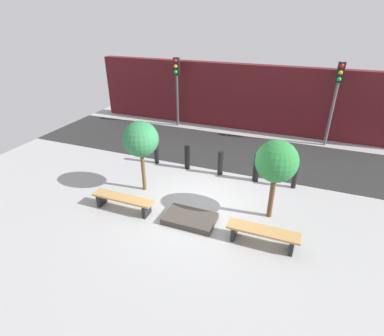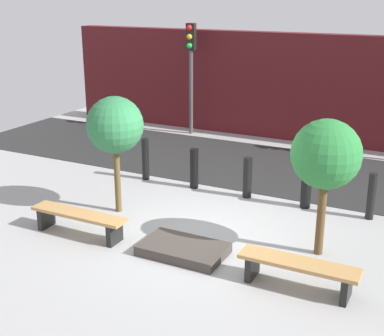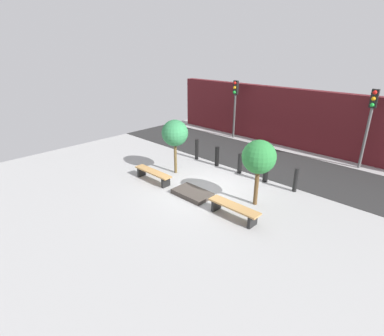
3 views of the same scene
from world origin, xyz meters
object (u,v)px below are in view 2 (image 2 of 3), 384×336
(tree_behind_left_bench, at_px, (115,126))
(bollard_right, at_px, (306,185))
(traffic_light_west, at_px, (191,58))
(bollard_left, at_px, (194,169))
(planter_bed, at_px, (183,249))
(bollard_far_left, at_px, (145,159))
(bollard_center, at_px, (248,178))
(tree_behind_right_bench, at_px, (326,155))
(bench_left, at_px, (79,218))
(bench_right, at_px, (298,269))
(bollard_far_right, at_px, (371,196))

(tree_behind_left_bench, distance_m, bollard_right, 4.06)
(traffic_light_west, bearing_deg, bollard_left, -62.09)
(planter_bed, relative_size, bollard_far_left, 1.43)
(bollard_left, height_order, bollard_right, bollard_right)
(bollard_left, height_order, bollard_center, bollard_left)
(tree_behind_right_bench, distance_m, bollard_center, 3.09)
(bench_left, height_order, tree_behind_left_bench, tree_behind_left_bench)
(bench_left, distance_m, tree_behind_left_bench, 1.93)
(bollard_left, height_order, traffic_light_west, traffic_light_west)
(bench_right, relative_size, bollard_center, 2.03)
(traffic_light_west, bearing_deg, bench_left, -78.47)
(bollard_left, distance_m, bollard_far_right, 3.86)
(bench_left, relative_size, traffic_light_west, 0.57)
(tree_behind_right_bench, relative_size, bollard_far_left, 2.34)
(bollard_center, relative_size, bollard_right, 0.90)
(bench_left, height_order, planter_bed, bench_left)
(bollard_far_right, bearing_deg, tree_behind_left_bench, -157.55)
(planter_bed, relative_size, bollard_center, 1.61)
(bollard_right, bearing_deg, tree_behind_right_bench, -68.29)
(planter_bed, height_order, bollard_far_left, bollard_far_left)
(traffic_light_west, bearing_deg, bollard_center, -50.38)
(planter_bed, relative_size, tree_behind_left_bench, 0.61)
(bollard_far_left, distance_m, bollard_left, 1.29)
(bollard_left, relative_size, bollard_center, 1.03)
(bench_right, distance_m, bollard_far_left, 5.61)
(bollard_far_left, height_order, bollard_center, bollard_far_left)
(bollard_far_right, relative_size, traffic_light_west, 0.28)
(tree_behind_left_bench, xyz_separation_m, bollard_center, (2.05, 1.91, -1.34))
(bollard_center, bearing_deg, tree_behind_left_bench, -136.99)
(traffic_light_west, bearing_deg, bollard_far_right, -35.09)
(planter_bed, height_order, tree_behind_left_bench, tree_behind_left_bench)
(tree_behind_right_bench, relative_size, bollard_right, 2.37)
(tree_behind_right_bench, relative_size, traffic_light_west, 0.70)
(bench_left, height_order, bollard_right, bollard_right)
(bench_left, bearing_deg, traffic_light_west, 101.25)
(tree_behind_left_bench, distance_m, traffic_light_west, 6.44)
(bench_left, bearing_deg, bench_right, -0.27)
(tree_behind_right_bench, height_order, bollard_right, tree_behind_right_bench)
(traffic_light_west, bearing_deg, bollard_far_left, -76.95)
(tree_behind_left_bench, height_order, traffic_light_west, traffic_light_west)
(bollard_far_left, relative_size, bollard_right, 1.01)
(bench_right, distance_m, bollard_left, 4.61)
(tree_behind_left_bench, bearing_deg, bollard_right, 29.80)
(planter_bed, distance_m, bollard_center, 3.00)
(planter_bed, xyz_separation_m, bollard_far_right, (2.58, 2.97, 0.38))
(tree_behind_left_bench, xyz_separation_m, traffic_light_west, (-1.53, 6.23, 0.55))
(bollard_left, distance_m, bollard_right, 2.58)
(bollard_right, distance_m, traffic_light_west, 6.76)
(bench_left, distance_m, bollard_left, 3.27)
(bollard_left, relative_size, bollard_right, 0.92)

